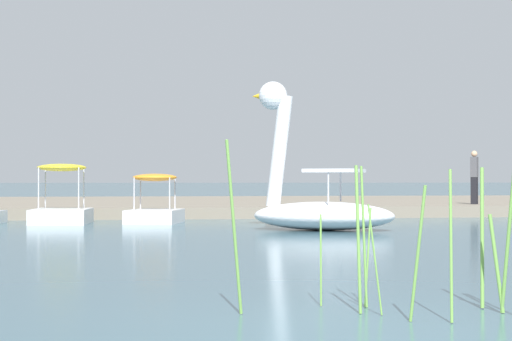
# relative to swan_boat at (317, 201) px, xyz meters

# --- Properties ---
(ground_plane) EXTENTS (645.38, 645.38, 0.00)m
(ground_plane) POSITION_rel_swan_boat_xyz_m (-2.90, -14.85, -0.67)
(ground_plane) COLOR #385966
(shore_bank_far) EXTENTS (140.81, 18.66, 0.35)m
(shore_bank_far) POSITION_rel_swan_boat_xyz_m (-2.90, 15.82, -0.49)
(shore_bank_far) COLOR slate
(shore_bank_far) RESTS_ON ground_plane
(swan_boat) EXTENTS (3.79, 3.17, 3.48)m
(swan_boat) POSITION_rel_swan_boat_xyz_m (0.00, 0.00, 0.00)
(swan_boat) COLOR white
(swan_boat) RESTS_ON ground_plane
(pedal_boat_orange) EXTENTS (1.77, 2.29, 1.33)m
(pedal_boat_orange) POSITION_rel_swan_boat_xyz_m (-3.48, 4.20, -0.28)
(pedal_boat_orange) COLOR white
(pedal_boat_orange) RESTS_ON ground_plane
(pedal_boat_yellow) EXTENTS (1.68, 2.41, 1.59)m
(pedal_boat_yellow) POSITION_rel_swan_boat_xyz_m (-5.94, 4.37, -0.19)
(pedal_boat_yellow) COLOR white
(pedal_boat_yellow) RESTS_ON ground_plane
(person_on_path) EXTENTS (0.31, 0.32, 1.77)m
(person_on_path) POSITION_rel_swan_boat_xyz_m (7.31, 8.60, 0.60)
(person_on_path) COLOR black
(person_on_path) RESTS_ON shore_bank_far
(reed_clump_foreground) EXTENTS (2.53, 1.34, 1.52)m
(reed_clump_foreground) POSITION_rel_swan_boat_xyz_m (-2.21, -13.86, -0.02)
(reed_clump_foreground) COLOR #669942
(reed_clump_foreground) RESTS_ON ground_plane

